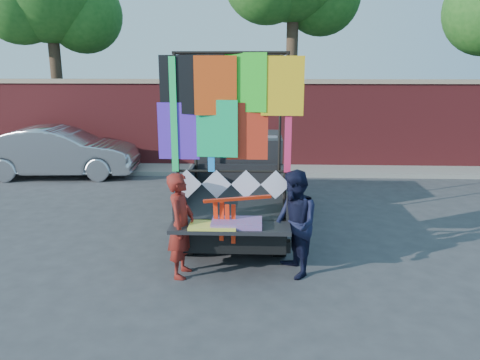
{
  "coord_description": "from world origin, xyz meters",
  "views": [
    {
      "loc": [
        0.01,
        -6.88,
        3.06
      ],
      "look_at": [
        -0.28,
        0.14,
        1.3
      ],
      "focal_mm": 35.0,
      "sensor_mm": 36.0,
      "label": 1
    }
  ],
  "objects_px": {
    "sedan": "(60,152)",
    "pickup_truck": "(239,177)",
    "man": "(295,224)",
    "woman": "(181,225)"
  },
  "relations": [
    {
      "from": "sedan",
      "to": "pickup_truck",
      "type": "bearing_deg",
      "value": -126.67
    },
    {
      "from": "sedan",
      "to": "man",
      "type": "distance_m",
      "value": 8.49
    },
    {
      "from": "pickup_truck",
      "to": "woman",
      "type": "bearing_deg",
      "value": -104.28
    },
    {
      "from": "pickup_truck",
      "to": "woman",
      "type": "height_order",
      "value": "pickup_truck"
    },
    {
      "from": "woman",
      "to": "sedan",
      "type": "bearing_deg",
      "value": 42.34
    },
    {
      "from": "pickup_truck",
      "to": "woman",
      "type": "relative_size",
      "value": 3.29
    },
    {
      "from": "man",
      "to": "pickup_truck",
      "type": "bearing_deg",
      "value": -177.3
    },
    {
      "from": "pickup_truck",
      "to": "sedan",
      "type": "xyz_separation_m",
      "value": [
        -5.09,
        3.26,
        -0.12
      ]
    },
    {
      "from": "pickup_truck",
      "to": "man",
      "type": "bearing_deg",
      "value": -71.14
    },
    {
      "from": "pickup_truck",
      "to": "sedan",
      "type": "relative_size",
      "value": 1.23
    }
  ]
}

